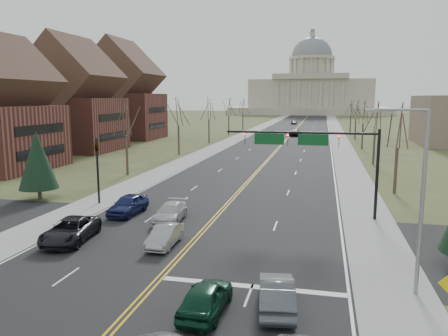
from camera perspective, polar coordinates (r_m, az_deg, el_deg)
The scene contains 34 objects.
ground at distance 25.26m, azimuth -7.51°, elevation -13.16°, with size 600.00×600.00×0.00m, color #3F4723.
road at distance 132.47m, azimuth 9.26°, elevation 4.91°, with size 20.00×380.00×0.01m, color black.
cross_road at distance 30.60m, azimuth -3.57°, elevation -9.05°, with size 120.00×14.00×0.01m, color black.
sidewalk_left at distance 133.75m, azimuth 4.10°, elevation 5.05°, with size 4.00×380.00×0.03m, color gray.
sidewalk_right at distance 132.26m, azimuth 14.47°, elevation 4.73°, with size 4.00×380.00×0.03m, color gray.
center_line at distance 132.47m, azimuth 9.26°, elevation 4.91°, with size 0.42×380.00×0.01m, color gold.
edge_line_left at distance 133.44m, azimuth 5.04°, elevation 5.03°, with size 0.15×380.00×0.01m, color silver.
edge_line_right at distance 132.22m, azimuth 13.51°, elevation 4.77°, with size 0.15×380.00×0.01m, color silver.
stop_bar at distance 23.18m, azimuth 3.68°, elevation -15.18°, with size 9.50×0.50×0.01m, color silver.
capitol at distance 271.94m, azimuth 11.27°, elevation 9.97°, with size 90.00×60.00×50.00m.
signal_mast at distance 35.57m, azimuth 11.44°, elevation 2.85°, with size 12.12×0.44×7.20m.
signal_left at distance 40.94m, azimuth -16.21°, elevation 0.59°, with size 0.32×0.36×6.00m.
street_light at distance 22.73m, azimuth 23.91°, elevation -2.63°, with size 2.90×0.25×9.07m.
tree_r_0 at distance 46.52m, azimuth 21.82°, elevation 4.80°, with size 3.74×3.74×8.50m.
tree_l_0 at distance 55.31m, azimuth -12.72°, elevation 6.22°, with size 3.96×3.96×9.00m.
tree_r_1 at distance 66.32m, azimuth 19.19°, elevation 6.06°, with size 3.74×3.74×8.50m.
tree_l_1 at distance 73.85m, azimuth -6.00°, elevation 7.08°, with size 3.96×3.96×9.00m.
tree_r_2 at distance 86.22m, azimuth 17.76°, elevation 6.73°, with size 3.74×3.74×8.50m.
tree_l_2 at distance 92.99m, azimuth -2.00°, elevation 7.54°, with size 3.96×3.96×9.00m.
tree_r_3 at distance 106.15m, azimuth 16.87°, elevation 7.15°, with size 3.74×3.74×8.50m.
tree_l_3 at distance 112.44m, azimuth 0.63°, elevation 7.83°, with size 3.96×3.96×9.00m.
tree_r_4 at distance 126.10m, azimuth 16.26°, elevation 7.43°, with size 3.74×3.74×8.50m.
tree_l_4 at distance 132.05m, azimuth 2.49°, elevation 8.02°, with size 3.96×3.96×9.00m.
conifer_l at distance 44.84m, azimuth -23.19°, elevation 0.96°, with size 3.64×3.64×6.50m.
bldg_left_mid at distance 84.41m, azimuth -18.99°, elevation 7.98°, with size 15.10×14.28×20.75m.
bldg_left_far at distance 106.45m, azimuth -13.09°, elevation 8.92°, with size 17.10×14.28×23.25m.
car_nb_inner_lead at distance 20.34m, azimuth -2.40°, elevation -16.55°, with size 1.72×4.27×1.45m, color #0B3421.
car_nb_outer_lead at distance 20.82m, azimuth 6.90°, elevation -15.94°, with size 1.56×4.48×1.48m, color #4A4D52.
car_sb_inner_lead at distance 29.01m, azimuth -7.71°, elevation -8.75°, with size 1.42×4.07×1.34m, color gray.
car_sb_outer_lead at distance 31.32m, azimuth -19.43°, elevation -7.66°, with size 2.54×5.51×1.53m, color black.
car_sb_inner_second at distance 34.49m, azimuth -7.04°, elevation -5.78°, with size 1.95×4.79×1.39m, color #B5B5B5.
car_sb_outer_second at distance 37.09m, azimuth -12.41°, elevation -4.68°, with size 1.92×4.77×1.62m, color #161E50.
car_far_nb at distance 112.05m, azimuth 9.29°, elevation 4.57°, with size 2.69×5.83×1.62m, color black.
car_far_sb at distance 162.10m, azimuth 9.13°, elevation 5.94°, with size 1.81×4.50×1.53m, color #53555B.
Camera 1 is at (8.28, -21.86, 9.56)m, focal length 35.00 mm.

